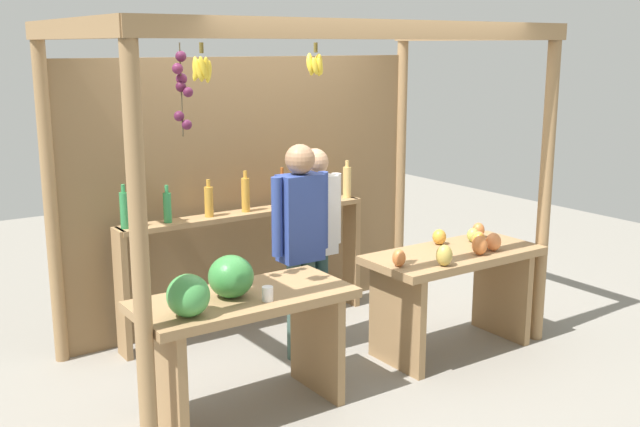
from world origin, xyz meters
The scene contains 7 objects.
ground_plane centered at (0.00, 0.00, 0.00)m, with size 12.00×12.00×0.00m, color gray.
market_stall centered at (-0.01, 0.43, 1.41)m, with size 3.42×1.84×2.48m.
fruit_counter_left centered at (-0.97, -0.67, 0.66)m, with size 1.38×0.65×1.06m.
fruit_counter_right centered at (0.91, -0.66, 0.60)m, with size 1.38×0.64×0.95m.
bottle_shelf_unit centered at (-0.15, 0.65, 0.81)m, with size 2.19×0.22×1.35m.
vendor_man centered at (-0.13, -0.10, 0.98)m, with size 0.48×0.22×1.63m.
vendor_woman centered at (0.12, 0.07, 0.93)m, with size 0.48×0.21×1.56m.
Camera 1 is at (-3.06, -4.65, 2.33)m, focal length 42.57 mm.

